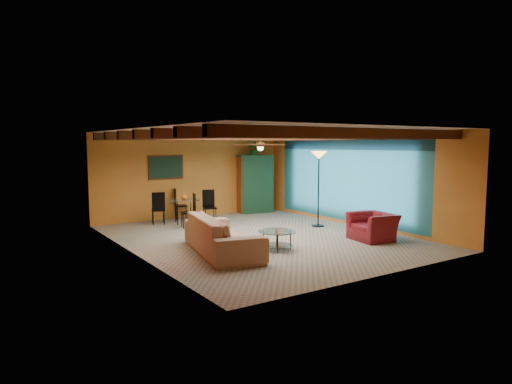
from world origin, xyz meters
TOP-DOWN VIEW (x-y plane):
  - room at (0.00, 0.11)m, footprint 6.52×8.01m
  - sofa at (-1.59, -0.88)m, footprint 1.62×2.91m
  - armchair at (2.16, -1.78)m, footprint 1.05×1.16m
  - coffee_table at (-0.43, -1.32)m, footprint 1.00×1.00m
  - dining_table at (-0.72, 3.04)m, footprint 2.35×2.35m
  - armoire at (2.20, 3.70)m, footprint 1.19×0.74m
  - floor_lamp at (2.29, 0.41)m, footprint 0.52×0.52m
  - ceiling_fan at (0.00, 0.00)m, footprint 1.50×1.50m
  - painting at (-0.90, 3.96)m, footprint 1.05×0.03m
  - potted_plant at (2.20, 3.70)m, footprint 0.53×0.48m
  - vase at (-0.72, 3.04)m, footprint 0.19×0.19m

SIDE VIEW (x-z plane):
  - coffee_table at x=-0.43m, z-range 0.00..0.44m
  - armchair at x=2.16m, z-range 0.00..0.68m
  - sofa at x=-1.59m, z-range 0.00..0.80m
  - dining_table at x=-0.72m, z-range 0.00..0.98m
  - armoire at x=2.20m, z-range 0.00..1.94m
  - vase at x=-0.72m, z-range 0.98..1.17m
  - floor_lamp at x=2.29m, z-range 0.00..2.18m
  - painting at x=-0.90m, z-range 1.32..1.97m
  - potted_plant at x=2.20m, z-range 1.94..2.44m
  - ceiling_fan at x=0.00m, z-range 2.14..2.58m
  - room at x=0.00m, z-range 1.01..3.72m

